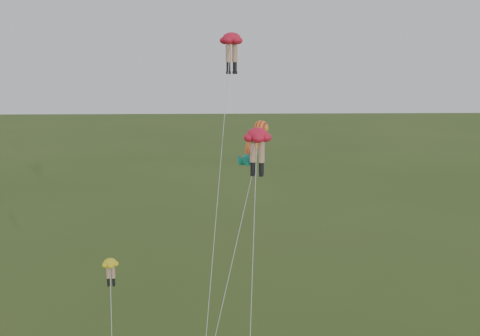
{
  "coord_description": "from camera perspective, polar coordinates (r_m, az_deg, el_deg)",
  "views": [
    {
      "loc": [
        1.44,
        -24.13,
        18.85
      ],
      "look_at": [
        2.37,
        6.0,
        12.44
      ],
      "focal_mm": 40.0,
      "sensor_mm": 36.0,
      "label": 1
    }
  ],
  "objects": [
    {
      "name": "legs_kite_red_high",
      "position": [
        32.3,
        -0.96,
        12.74
      ],
      "size": [
        2.96,
        9.43,
        20.14
      ],
      "rotation": [
        0.0,
        0.0,
        0.47
      ],
      "color": "red",
      "rests_on": "ground"
    },
    {
      "name": "legs_kite_red_mid",
      "position": [
        28.1,
        1.84,
        2.77
      ],
      "size": [
        1.87,
        7.0,
        15.11
      ],
      "rotation": [
        0.0,
        0.0,
        -0.27
      ],
      "color": "red",
      "rests_on": "ground"
    },
    {
      "name": "legs_kite_yellow",
      "position": [
        29.15,
        -13.66,
        -11.07
      ],
      "size": [
        1.86,
        7.58,
        8.37
      ],
      "rotation": [
        0.0,
        0.0,
        0.02
      ],
      "color": "yellow",
      "rests_on": "ground"
    },
    {
      "name": "fish_kite",
      "position": [
        30.28,
        1.64,
        2.94
      ],
      "size": [
        4.88,
        10.08,
        15.4
      ],
      "rotation": [
        0.73,
        0.0,
        -0.58
      ],
      "color": "#F2A41E",
      "rests_on": "ground"
    }
  ]
}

